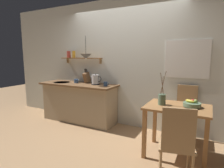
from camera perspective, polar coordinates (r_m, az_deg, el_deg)
name	(u,v)px	position (r m, az deg, el deg)	size (l,w,h in m)	color
ground_plane	(111,134)	(3.79, -0.44, -14.99)	(14.00, 14.00, 0.00)	#A87F56
back_wall	(134,64)	(3.97, 6.63, 6.19)	(6.80, 0.11, 2.70)	silver
kitchen_counter	(79,102)	(4.42, -10.02, -5.45)	(1.83, 0.63, 0.89)	tan
wall_shelf	(76,56)	(4.53, -10.81, 8.31)	(1.05, 0.20, 0.30)	brown
dining_table	(177,115)	(2.99, 19.25, -9.02)	(0.91, 0.68, 0.78)	#9E6B3D
dining_chair_near	(177,141)	(2.44, 19.16, -16.15)	(0.50, 0.48, 0.95)	tan
dining_chair_far	(186,111)	(3.64, 21.56, -7.71)	(0.40, 0.41, 0.99)	tan
fruit_bowl	(192,104)	(2.97, 23.21, -5.61)	(0.25, 0.25, 0.12)	slate
twig_vase	(162,99)	(2.96, 14.98, -4.44)	(0.11, 0.11, 0.52)	#567056
electric_kettle	(96,80)	(4.09, -5.03, 1.31)	(0.27, 0.18, 0.24)	black
knife_block	(87,77)	(4.35, -7.75, 2.06)	(0.10, 0.20, 0.33)	brown
coffee_mug_by_sink	(76,81)	(4.40, -10.85, 0.89)	(0.13, 0.09, 0.09)	#3D5B89
coffee_mug_spare	(106,84)	(3.88, -1.97, 0.03)	(0.12, 0.08, 0.09)	#3D5B89
pendant_lamp	(86,56)	(4.01, -7.96, 8.32)	(0.24, 0.24, 0.48)	black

